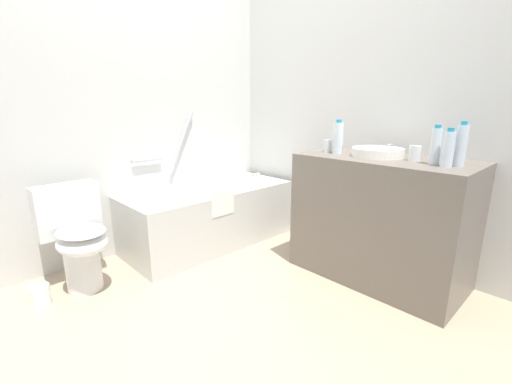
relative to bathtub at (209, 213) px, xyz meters
name	(u,v)px	position (x,y,z in m)	size (l,w,h in m)	color
ground_plane	(218,304)	(-0.57, -0.85, -0.28)	(3.75, 3.75, 0.00)	tan
wall_back_tiled	(120,112)	(-0.57, 0.38, 0.89)	(3.15, 0.10, 2.34)	silver
wall_right_mirror	(351,112)	(0.86, -0.85, 0.89)	(0.10, 2.75, 2.34)	silver
bathtub	(209,213)	(0.00, 0.00, 0.00)	(1.49, 0.66, 1.16)	silver
toilet	(77,237)	(-1.11, -0.02, 0.09)	(0.40, 0.50, 0.72)	white
vanity_counter	(380,219)	(0.51, -1.35, 0.16)	(0.61, 1.14, 0.88)	#6B6056
sink_basin	(377,152)	(0.51, -1.29, 0.63)	(0.34, 0.34, 0.06)	white
sink_faucet	(391,150)	(0.71, -1.29, 0.63)	(0.10, 0.15, 0.07)	#9F9FA4
water_bottle_0	(436,146)	(0.45, -1.67, 0.71)	(0.06, 0.06, 0.24)	silver
water_bottle_1	(338,138)	(0.44, -1.01, 0.72)	(0.07, 0.07, 0.24)	silver
water_bottle_2	(448,149)	(0.41, -1.75, 0.71)	(0.06, 0.06, 0.22)	silver
water_bottle_3	(461,146)	(0.48, -1.80, 0.72)	(0.06, 0.06, 0.26)	silver
drinking_glass_0	(415,153)	(0.51, -1.54, 0.65)	(0.07, 0.07, 0.10)	white
drinking_glass_1	(328,146)	(0.45, -0.92, 0.65)	(0.06, 0.06, 0.09)	white
toilet_paper_roll	(41,296)	(-1.37, -0.10, -0.21)	(0.11, 0.11, 0.14)	white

